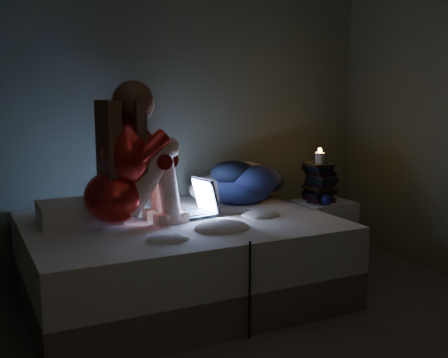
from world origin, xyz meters
TOP-DOWN VIEW (x-y plane):
  - wall_back at (0.00, 1.91)m, footprint 3.60×0.02m
  - bed at (-0.23, 1.10)m, footprint 1.96×1.47m
  - pillow at (-0.84, 1.29)m, footprint 0.49×0.35m
  - woman at (-0.67, 1.07)m, footprint 0.59×0.42m
  - laptop at (-0.17, 1.13)m, footprint 0.41×0.32m
  - clothes_pile at (0.40, 1.42)m, footprint 0.61×0.51m
  - nightstand at (0.99, 1.16)m, footprint 0.41×0.37m
  - book_stack at (0.97, 1.19)m, footprint 0.19×0.25m
  - candle at (0.97, 1.19)m, footprint 0.07×0.07m
  - phone at (0.89, 1.12)m, footprint 0.11×0.15m
  - blue_orb at (0.92, 1.03)m, footprint 0.08×0.08m

SIDE VIEW (x-z plane):
  - nightstand at x=0.99m, z-range 0.00..0.54m
  - bed at x=-0.23m, z-range 0.00..0.54m
  - phone at x=0.89m, z-range 0.54..0.55m
  - blue_orb at x=0.92m, z-range 0.54..0.62m
  - pillow at x=-0.84m, z-range 0.54..0.68m
  - laptop at x=-0.17m, z-range 0.54..0.80m
  - book_stack at x=0.97m, z-range 0.54..0.83m
  - clothes_pile at x=0.40m, z-range 0.54..0.88m
  - candle at x=0.97m, z-range 0.83..0.91m
  - woman at x=-0.67m, z-range 0.54..1.44m
  - wall_back at x=0.00m, z-range 0.00..2.60m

